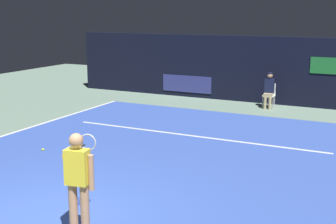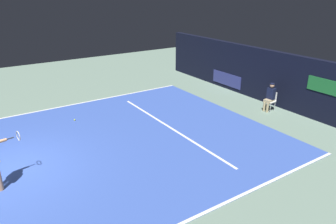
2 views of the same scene
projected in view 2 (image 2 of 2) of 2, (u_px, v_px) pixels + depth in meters
ground_plane at (130, 139)px, 12.11m from camera, size 30.72×30.72×0.00m
court_surface at (130, 139)px, 12.11m from camera, size 9.92×10.63×0.01m
line_sideline_left at (215, 208)px, 8.29m from camera, size 0.10×10.63×0.01m
line_sideline_right at (85, 102)px, 15.92m from camera, size 0.10×10.63×0.01m
line_service at (170, 127)px, 13.06m from camera, size 7.74×0.10×0.01m
back_wall at (268, 77)px, 15.59m from camera, size 15.68×0.33×2.60m
line_judge_on_chair at (270, 97)px, 14.64m from camera, size 0.47×0.55×1.32m
tennis_ball at (75, 120)px, 13.72m from camera, size 0.07×0.07×0.07m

